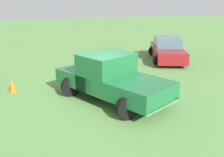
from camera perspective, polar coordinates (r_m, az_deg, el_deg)
ground_plane at (r=10.46m, az=-2.30°, el=-4.36°), size 80.00×80.00×0.00m
pickup_truck at (r=10.02m, az=-0.50°, el=0.46°), size 3.55×5.15×1.83m
sedan_near at (r=16.96m, az=12.09°, el=6.21°), size 3.51×4.70×1.48m
traffic_cone at (r=11.85m, az=-21.11°, el=-1.49°), size 0.32×0.32×0.55m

